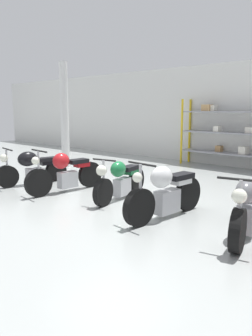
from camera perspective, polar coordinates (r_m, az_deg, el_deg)
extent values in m
plane|color=#9EA3A0|center=(7.22, -2.15, -5.89)|extent=(30.00, 30.00, 0.00)
cube|color=silver|center=(12.03, 18.66, 8.69)|extent=(30.00, 0.08, 3.60)
cylinder|color=gold|center=(12.33, 9.67, 6.25)|extent=(0.08, 0.08, 2.37)
cylinder|color=gold|center=(12.80, 11.01, 6.34)|extent=(0.08, 0.08, 2.37)
cube|color=gray|center=(11.74, 18.13, 2.35)|extent=(3.80, 0.55, 0.05)
cube|color=gray|center=(11.67, 18.32, 5.79)|extent=(3.80, 0.55, 0.05)
cube|color=gray|center=(11.65, 18.51, 9.26)|extent=(3.80, 0.55, 0.05)
cube|color=silver|center=(11.83, 15.62, 6.59)|extent=(0.21, 0.25, 0.20)
cube|color=silver|center=(11.45, 21.07, 6.17)|extent=(0.37, 0.33, 0.20)
cube|color=silver|center=(11.58, 19.78, 2.92)|extent=(0.26, 0.30, 0.26)
cube|color=silver|center=(12.03, 14.89, 10.04)|extent=(0.24, 0.23, 0.20)
cube|color=tan|center=(12.07, 13.95, 10.14)|extent=(0.31, 0.30, 0.22)
cube|color=#A87F51|center=(12.07, 15.90, 3.27)|extent=(0.21, 0.23, 0.20)
cylinder|color=silver|center=(11.69, -10.66, 9.02)|extent=(0.28, 0.28, 3.60)
cylinder|color=black|center=(8.96, -20.02, -1.43)|extent=(0.26, 0.60, 0.58)
cylinder|color=black|center=(9.45, -12.09, -0.47)|extent=(0.26, 0.60, 0.58)
cube|color=#ADADB2|center=(9.21, -15.65, -1.08)|extent=(0.36, 0.45, 0.34)
ellipsoid|color=black|center=(9.07, -16.78, 1.52)|extent=(0.43, 0.58, 0.40)
cube|color=black|center=(9.30, -13.46, 1.50)|extent=(0.37, 0.61, 0.10)
cube|color=black|center=(9.31, -13.48, 0.95)|extent=(0.31, 0.44, 0.12)
cylinder|color=#ADADB2|center=(8.91, -20.03, 0.82)|extent=(0.06, 0.06, 0.71)
sphere|color=silver|center=(8.87, -20.51, 1.63)|extent=(0.21, 0.21, 0.21)
cylinder|color=black|center=(8.87, -19.98, 3.09)|extent=(0.72, 0.16, 0.04)
cylinder|color=black|center=(7.78, -14.98, -2.53)|extent=(0.18, 0.67, 0.66)
cylinder|color=black|center=(8.54, -6.27, -1.13)|extent=(0.18, 0.67, 0.66)
cube|color=#ADADB2|center=(8.17, -10.12, -1.99)|extent=(0.27, 0.49, 0.39)
ellipsoid|color=#B2191E|center=(8.00, -11.25, 1.21)|extent=(0.36, 0.46, 0.38)
cube|color=black|center=(8.27, -8.36, 1.18)|extent=(0.31, 0.53, 0.10)
cube|color=#B2191E|center=(8.34, -7.72, 0.65)|extent=(0.26, 0.37, 0.12)
cylinder|color=#ADADB2|center=(7.72, -14.98, 0.17)|extent=(0.05, 0.05, 0.74)
sphere|color=silver|center=(7.67, -15.49, 1.24)|extent=(0.18, 0.18, 0.18)
cylinder|color=black|center=(7.68, -14.90, 2.91)|extent=(0.68, 0.10, 0.04)
cylinder|color=black|center=(6.83, -4.00, -4.26)|extent=(0.23, 0.60, 0.59)
cylinder|color=black|center=(7.99, 1.81, -2.12)|extent=(0.23, 0.60, 0.59)
cube|color=#ADADB2|center=(7.45, -0.66, -3.26)|extent=(0.30, 0.49, 0.38)
ellipsoid|color=#196B38|center=(7.22, -1.38, -0.19)|extent=(0.38, 0.49, 0.35)
cube|color=black|center=(7.65, 0.64, -0.01)|extent=(0.34, 0.56, 0.10)
cube|color=#196B38|center=(7.73, 0.93, -0.58)|extent=(0.28, 0.40, 0.12)
cylinder|color=#ADADB2|center=(6.77, -3.94, -1.45)|extent=(0.06, 0.06, 0.68)
sphere|color=silver|center=(6.69, -4.30, -0.44)|extent=(0.22, 0.22, 0.22)
cylinder|color=black|center=(6.74, -3.83, 1.41)|extent=(0.56, 0.14, 0.04)
cylinder|color=black|center=(5.66, 2.33, -6.89)|extent=(0.19, 0.68, 0.67)
cylinder|color=black|center=(6.65, 10.71, -4.46)|extent=(0.19, 0.68, 0.67)
cube|color=#ADADB2|center=(6.18, 7.17, -5.80)|extent=(0.28, 0.54, 0.44)
ellipsoid|color=silver|center=(5.94, 6.21, -1.58)|extent=(0.38, 0.50, 0.40)
cube|color=black|center=(6.36, 9.43, -1.42)|extent=(0.33, 0.60, 0.10)
cube|color=silver|center=(6.40, 9.52, -2.18)|extent=(0.27, 0.42, 0.12)
cylinder|color=#ADADB2|center=(5.57, 2.51, -3.14)|extent=(0.05, 0.05, 0.75)
sphere|color=silver|center=(5.49, 2.00, -1.65)|extent=(0.17, 0.17, 0.17)
cylinder|color=black|center=(5.52, 2.76, 0.71)|extent=(0.64, 0.09, 0.04)
cylinder|color=black|center=(4.92, 18.88, -10.26)|extent=(0.30, 0.66, 0.65)
cylinder|color=black|center=(6.24, 21.06, -6.10)|extent=(0.30, 0.66, 0.65)
cube|color=#ADADB2|center=(5.63, 20.16, -8.10)|extent=(0.39, 0.56, 0.43)
ellipsoid|color=slate|center=(5.35, 20.19, -3.87)|extent=(0.44, 0.60, 0.37)
cube|color=black|center=(5.92, 21.00, -3.15)|extent=(0.39, 0.63, 0.10)
cube|color=slate|center=(5.93, 20.93, -4.02)|extent=(0.32, 0.45, 0.12)
cylinder|color=#ADADB2|center=(4.83, 19.16, -6.17)|extent=(0.06, 0.06, 0.72)
sphere|color=silver|center=(4.73, 19.13, -4.66)|extent=(0.21, 0.21, 0.21)
cylinder|color=black|center=(4.78, 19.47, -1.93)|extent=(0.65, 0.19, 0.04)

